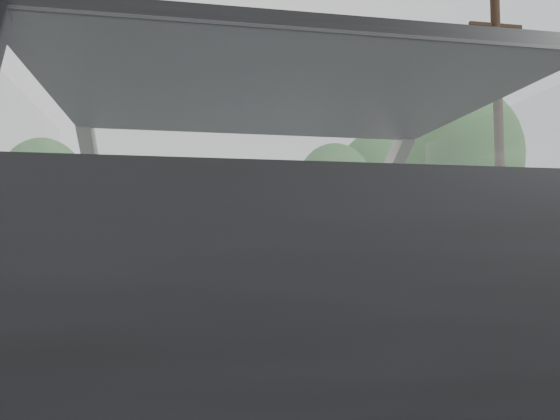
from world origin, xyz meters
name	(u,v)px	position (x,y,z in m)	size (l,w,h in m)	color
subject_car	(260,277)	(0.00, 0.00, 0.72)	(1.80, 4.00, 1.45)	black
dashboard	(244,249)	(0.00, 0.62, 0.85)	(1.58, 0.45, 0.30)	black
driver_seat	(164,239)	(-0.40, -0.29, 0.88)	(0.50, 0.72, 0.42)	#28272B
passenger_seat	(370,240)	(0.40, -0.29, 0.88)	(0.50, 0.72, 0.42)	#28272B
steering_wheel	(168,234)	(-0.40, 0.33, 0.92)	(0.36, 0.36, 0.04)	black
cat	(291,208)	(0.27, 0.62, 1.08)	(0.54, 0.17, 0.24)	gray
guardrail	(379,262)	(4.30, 10.00, 0.58)	(0.05, 90.00, 0.32)	gray
other_car	(189,254)	(-0.06, 16.82, 0.71)	(1.70, 4.30, 1.41)	#B9B9B9
highway_sign	(361,238)	(6.64, 18.24, 1.35)	(0.11, 1.08, 2.71)	#0C431C
utility_pole	(499,137)	(8.11, 10.92, 3.90)	(0.25, 0.25, 7.81)	#2F221A
tree_1	(462,181)	(11.15, 18.43, 3.74)	(4.93, 4.93, 7.47)	#1F5A21
tree_2	(335,205)	(8.65, 28.91, 3.53)	(4.65, 4.65, 7.05)	#1F5A21
tree_3	(378,199)	(13.65, 35.06, 4.60)	(6.07, 6.07, 9.20)	#1F5A21
tree_6	(42,203)	(-7.91, 29.47, 3.44)	(4.54, 4.54, 6.88)	#1F5A21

